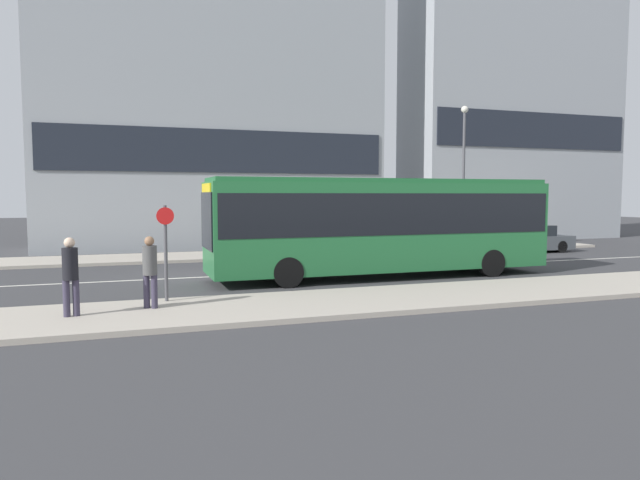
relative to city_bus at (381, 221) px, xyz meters
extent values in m
plane|color=#3A3A3D|center=(-6.02, 1.99, -1.96)|extent=(120.00, 120.00, 0.00)
cube|color=#B2A899|center=(-6.02, -4.26, -1.90)|extent=(44.00, 3.50, 0.13)
cube|color=#B2A899|center=(-6.02, 8.24, -1.90)|extent=(44.00, 3.50, 0.13)
cube|color=silver|center=(-6.02, 1.99, -1.96)|extent=(41.80, 0.16, 0.01)
cube|color=#9EA3A8|center=(-3.58, 13.72, 7.34)|extent=(18.29, 4.46, 18.60)
cube|color=#1E232D|center=(-3.58, 11.46, 3.15)|extent=(17.55, 0.08, 2.20)
cube|color=#9EA3A8|center=(15.85, 13.82, 10.54)|extent=(14.43, 4.65, 25.02)
cube|color=#1E232D|center=(15.85, 11.46, 4.92)|extent=(13.85, 0.08, 2.20)
cube|color=#236B38|center=(0.01, 0.00, -0.17)|extent=(11.99, 2.55, 2.96)
cube|color=black|center=(0.01, 0.00, 0.28)|extent=(11.75, 2.58, 1.36)
cube|color=#236B38|center=(0.01, 0.00, 1.38)|extent=(11.81, 2.35, 0.14)
cube|color=black|center=(-6.00, 0.00, 0.10)|extent=(0.05, 2.24, 1.78)
cube|color=yellow|center=(-6.00, 0.00, 1.10)|extent=(0.04, 1.78, 0.32)
cylinder|color=black|center=(-3.71, -1.16, -1.48)|extent=(0.96, 0.28, 0.96)
cylinder|color=black|center=(-3.71, 1.16, -1.48)|extent=(0.96, 0.28, 0.96)
cylinder|color=black|center=(3.73, -1.16, -1.48)|extent=(0.96, 0.28, 0.96)
cylinder|color=black|center=(3.73, 1.16, -1.48)|extent=(0.96, 0.28, 0.96)
cube|color=#4C5156|center=(5.85, 5.32, -1.48)|extent=(4.29, 1.80, 0.68)
cube|color=#21262B|center=(5.72, 5.32, -0.85)|extent=(2.36, 1.59, 0.58)
cylinder|color=black|center=(7.18, 4.51, -1.66)|extent=(0.60, 0.18, 0.60)
cylinder|color=black|center=(7.18, 6.13, -1.66)|extent=(0.60, 0.18, 0.60)
cylinder|color=black|center=(4.52, 4.51, -1.66)|extent=(0.60, 0.18, 0.60)
cylinder|color=black|center=(4.52, 6.13, -1.66)|extent=(0.60, 0.18, 0.60)
cube|color=#4C5156|center=(10.78, 5.57, -1.48)|extent=(4.26, 1.85, 0.68)
cube|color=#21262B|center=(10.65, 5.57, -0.87)|extent=(2.35, 1.63, 0.53)
cylinder|color=black|center=(12.10, 4.74, -1.66)|extent=(0.60, 0.18, 0.60)
cylinder|color=black|center=(12.10, 6.41, -1.66)|extent=(0.60, 0.18, 0.60)
cylinder|color=black|center=(9.46, 4.74, -1.66)|extent=(0.60, 0.18, 0.60)
cylinder|color=black|center=(9.46, 6.41, -1.66)|extent=(0.60, 0.18, 0.60)
cylinder|color=#383347|center=(-9.73, -4.18, -1.42)|extent=(0.15, 0.15, 0.83)
cylinder|color=#383347|center=(-9.53, -4.15, -1.42)|extent=(0.15, 0.15, 0.83)
cylinder|color=black|center=(-9.63, -4.16, -0.64)|extent=(0.34, 0.34, 0.72)
sphere|color=beige|center=(-9.63, -4.16, -0.16)|extent=(0.24, 0.24, 0.24)
cylinder|color=#383347|center=(-7.81, -3.82, -1.43)|extent=(0.15, 0.15, 0.81)
cylinder|color=#383347|center=(-7.98, -3.72, -1.43)|extent=(0.15, 0.15, 0.81)
cylinder|color=#4C4C4C|center=(-7.90, -3.77, -0.67)|extent=(0.34, 0.34, 0.71)
sphere|color=#936B4C|center=(-7.90, -3.77, -0.20)|extent=(0.23, 0.23, 0.23)
cylinder|color=#4C4C51|center=(-7.46, -2.94, -0.60)|extent=(0.09, 0.09, 2.47)
cylinder|color=red|center=(-7.46, -3.00, 0.37)|extent=(0.44, 0.03, 0.44)
cylinder|color=#4C4C51|center=(8.04, 7.30, 1.64)|extent=(0.14, 0.14, 6.95)
sphere|color=silver|center=(8.04, 7.30, 5.23)|extent=(0.36, 0.36, 0.36)
camera|label=1|loc=(-8.47, -17.99, 0.90)|focal=32.00mm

